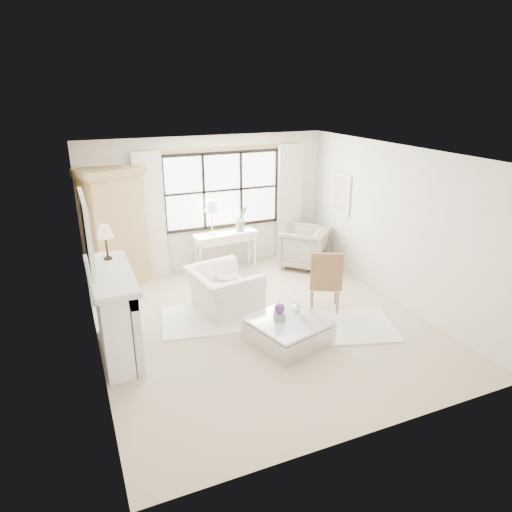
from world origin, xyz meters
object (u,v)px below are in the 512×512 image
object	(u,v)px
club_armchair	(224,291)
coffee_table	(288,331)
armoire	(115,227)
console_table	(226,251)

from	to	relation	value
club_armchair	coffee_table	distance (m)	1.45
coffee_table	armoire	bearing A→B (deg)	106.56
club_armchair	coffee_table	world-z (taller)	club_armchair
console_table	coffee_table	bearing A→B (deg)	-97.48
console_table	coffee_table	distance (m)	3.12
armoire	club_armchair	bearing A→B (deg)	-73.08
coffee_table	console_table	bearing A→B (deg)	72.31
console_table	club_armchair	bearing A→B (deg)	-115.62
armoire	coffee_table	bearing A→B (deg)	-79.23
club_armchair	coffee_table	size ratio (longest dim) A/B	0.93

